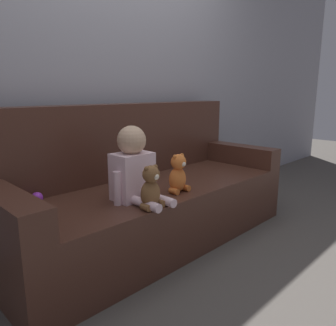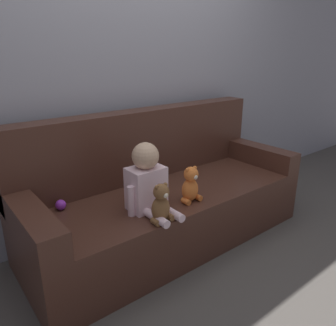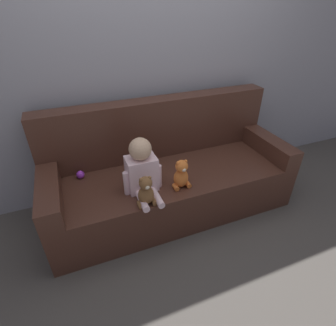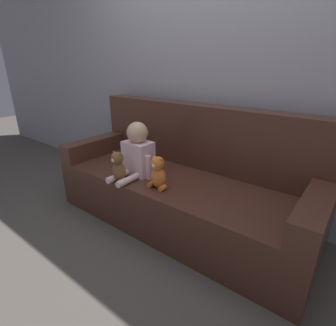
{
  "view_description": "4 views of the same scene",
  "coord_description": "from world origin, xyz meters",
  "px_view_note": "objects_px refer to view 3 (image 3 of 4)",
  "views": [
    {
      "loc": [
        -1.48,
        -1.63,
        1.05
      ],
      "look_at": [
        0.05,
        -0.09,
        0.57
      ],
      "focal_mm": 35.0,
      "sensor_mm": 36.0,
      "label": 1
    },
    {
      "loc": [
        -1.38,
        -1.74,
        1.39
      ],
      "look_at": [
        -0.01,
        -0.01,
        0.62
      ],
      "focal_mm": 35.0,
      "sensor_mm": 36.0,
      "label": 2
    },
    {
      "loc": [
        -0.73,
        -1.77,
        1.7
      ],
      "look_at": [
        -0.05,
        -0.05,
        0.53
      ],
      "focal_mm": 28.0,
      "sensor_mm": 36.0,
      "label": 3
    },
    {
      "loc": [
        1.11,
        -1.59,
        1.3
      ],
      "look_at": [
        -0.02,
        -0.14,
        0.58
      ],
      "focal_mm": 28.0,
      "sensor_mm": 36.0,
      "label": 4
    }
  ],
  "objects_px": {
    "person_baby": "(142,169)",
    "plush_toy_side": "(181,175)",
    "couch": "(168,174)",
    "toy_ball": "(80,175)",
    "teddy_bear_brown": "(146,192)"
  },
  "relations": [
    {
      "from": "couch",
      "to": "plush_toy_side",
      "type": "bearing_deg",
      "value": -92.84
    },
    {
      "from": "person_baby",
      "to": "couch",
      "type": "bearing_deg",
      "value": 37.51
    },
    {
      "from": "person_baby",
      "to": "plush_toy_side",
      "type": "distance_m",
      "value": 0.31
    },
    {
      "from": "couch",
      "to": "teddy_bear_brown",
      "type": "relative_size",
      "value": 8.81
    },
    {
      "from": "couch",
      "to": "toy_ball",
      "type": "xyz_separation_m",
      "value": [
        -0.75,
        0.1,
        0.13
      ]
    },
    {
      "from": "person_baby",
      "to": "toy_ball",
      "type": "relative_size",
      "value": 6.58
    },
    {
      "from": "person_baby",
      "to": "teddy_bear_brown",
      "type": "distance_m",
      "value": 0.2
    },
    {
      "from": "person_baby",
      "to": "teddy_bear_brown",
      "type": "xyz_separation_m",
      "value": [
        -0.03,
        -0.18,
        -0.08
      ]
    },
    {
      "from": "teddy_bear_brown",
      "to": "toy_ball",
      "type": "height_order",
      "value": "teddy_bear_brown"
    },
    {
      "from": "couch",
      "to": "person_baby",
      "type": "xyz_separation_m",
      "value": [
        -0.31,
        -0.24,
        0.28
      ]
    },
    {
      "from": "plush_toy_side",
      "to": "teddy_bear_brown",
      "type": "bearing_deg",
      "value": -163.22
    },
    {
      "from": "person_baby",
      "to": "plush_toy_side",
      "type": "relative_size",
      "value": 1.77
    },
    {
      "from": "couch",
      "to": "person_baby",
      "type": "height_order",
      "value": "couch"
    },
    {
      "from": "couch",
      "to": "toy_ball",
      "type": "height_order",
      "value": "couch"
    },
    {
      "from": "person_baby",
      "to": "plush_toy_side",
      "type": "height_order",
      "value": "person_baby"
    }
  ]
}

